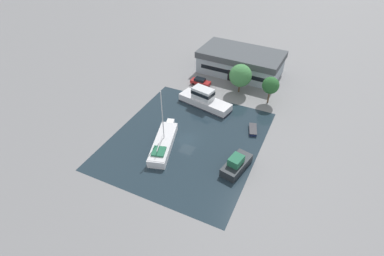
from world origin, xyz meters
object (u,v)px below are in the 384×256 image
(cabin_boat, at_px, (236,164))
(small_dinghy, at_px, (253,130))
(quay_tree_near_building, at_px, (240,76))
(quay_tree_by_water, at_px, (271,85))
(warehouse_building, at_px, (241,62))
(parked_car, at_px, (200,82))
(sailboat_moored, at_px, (163,143))
(motor_cruiser, at_px, (204,100))

(cabin_boat, bearing_deg, small_dinghy, 103.08)
(quay_tree_near_building, distance_m, cabin_boat, 23.97)
(quay_tree_near_building, xyz_separation_m, quay_tree_by_water, (6.86, -1.45, 0.06))
(warehouse_building, bearing_deg, small_dinghy, -63.44)
(quay_tree_near_building, xyz_separation_m, parked_car, (-8.93, -0.90, -3.20))
(parked_car, height_order, sailboat_moored, sailboat_moored)
(quay_tree_near_building, relative_size, small_dinghy, 1.75)
(sailboat_moored, distance_m, motor_cruiser, 14.82)
(quay_tree_by_water, bearing_deg, parked_car, 177.99)
(warehouse_building, relative_size, sailboat_moored, 1.66)
(parked_car, distance_m, cabin_boat, 27.05)
(quay_tree_by_water, relative_size, cabin_boat, 0.89)
(parked_car, relative_size, small_dinghy, 1.25)
(quay_tree_near_building, bearing_deg, sailboat_moored, -104.68)
(quay_tree_near_building, bearing_deg, parked_car, -174.26)
(sailboat_moored, relative_size, motor_cruiser, 1.02)
(quay_tree_by_water, bearing_deg, quay_tree_near_building, 168.06)
(sailboat_moored, bearing_deg, motor_cruiser, 68.79)
(warehouse_building, height_order, sailboat_moored, sailboat_moored)
(small_dinghy, bearing_deg, warehouse_building, 96.32)
(quay_tree_near_building, relative_size, cabin_boat, 0.99)
(quay_tree_by_water, distance_m, parked_car, 16.14)
(parked_car, xyz_separation_m, sailboat_moored, (2.91, -22.10, -0.03))
(sailboat_moored, bearing_deg, cabin_boat, -14.99)
(warehouse_building, bearing_deg, motor_cruiser, -94.20)
(quay_tree_near_building, xyz_separation_m, small_dinghy, (6.78, -12.18, -3.72))
(parked_car, bearing_deg, sailboat_moored, 9.72)
(parked_car, height_order, small_dinghy, parked_car)
(quay_tree_by_water, distance_m, sailboat_moored, 25.33)
(warehouse_building, relative_size, motor_cruiser, 1.69)
(warehouse_building, distance_m, cabin_boat, 33.31)
(quay_tree_near_building, bearing_deg, quay_tree_by_water, -11.94)
(quay_tree_by_water, relative_size, sailboat_moored, 0.49)
(sailboat_moored, xyz_separation_m, cabin_boat, (13.11, 0.30, 0.17))
(parked_car, distance_m, motor_cruiser, 8.47)
(parked_car, bearing_deg, quay_tree_by_water, 90.23)
(quay_tree_near_building, distance_m, motor_cruiser, 9.89)
(quay_tree_near_building, bearing_deg, small_dinghy, -60.90)
(quay_tree_near_building, distance_m, sailboat_moored, 24.00)
(quay_tree_near_building, xyz_separation_m, motor_cruiser, (-4.77, -8.25, -2.64))
(quay_tree_near_building, distance_m, parked_car, 9.53)
(parked_car, bearing_deg, warehouse_building, 150.57)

